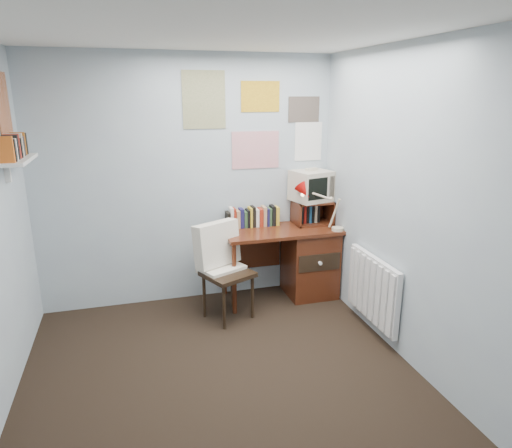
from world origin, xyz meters
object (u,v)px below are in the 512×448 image
(desk, at_px, (305,259))
(tv_riser, at_px, (312,212))
(desk_lamp, at_px, (339,210))
(desk_chair, at_px, (228,274))
(crt_tv, at_px, (311,184))
(radiator, at_px, (373,289))
(wall_shelf, at_px, (17,160))

(desk, height_order, tv_riser, tv_riser)
(desk_lamp, height_order, tv_riser, desk_lamp)
(desk_chair, bearing_deg, desk, -6.03)
(crt_tv, height_order, radiator, crt_tv)
(crt_tv, bearing_deg, tv_riser, -63.38)
(radiator, relative_size, wall_shelf, 1.29)
(radiator, bearing_deg, wall_shelf, 169.11)
(tv_riser, distance_m, radiator, 1.15)
(desk_lamp, bearing_deg, desk, 148.63)
(desk, relative_size, radiator, 1.50)
(desk, relative_size, crt_tv, 3.24)
(desk_chair, height_order, radiator, desk_chair)
(desk, bearing_deg, desk_chair, -161.48)
(desk_chair, xyz_separation_m, radiator, (1.20, -0.62, -0.03))
(desk_chair, relative_size, desk_lamp, 2.07)
(tv_riser, distance_m, wall_shelf, 2.83)
(desk, distance_m, tv_riser, 0.51)
(desk_lamp, bearing_deg, wall_shelf, -170.56)
(desk, xyz_separation_m, tv_riser, (0.12, 0.11, 0.48))
(tv_riser, bearing_deg, radiator, -80.72)
(radiator, height_order, wall_shelf, wall_shelf)
(desk_chair, xyz_separation_m, wall_shelf, (-1.66, -0.07, 1.17))
(tv_riser, bearing_deg, wall_shelf, -169.68)
(crt_tv, relative_size, radiator, 0.46)
(desk_lamp, xyz_separation_m, wall_shelf, (-2.84, -0.18, 0.64))
(desk_lamp, relative_size, tv_riser, 1.09)
(desk, distance_m, radiator, 0.97)
(wall_shelf, bearing_deg, tv_riser, 10.32)
(tv_riser, height_order, crt_tv, crt_tv)
(radiator, bearing_deg, crt_tv, 100.06)
(desk, xyz_separation_m, crt_tv, (0.10, 0.13, 0.78))
(radiator, bearing_deg, desk_chair, 152.45)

